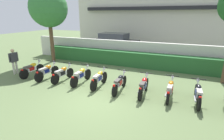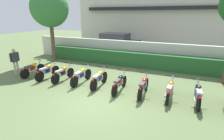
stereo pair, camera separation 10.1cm
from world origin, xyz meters
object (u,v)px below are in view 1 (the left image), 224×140
parked_car (115,43)px  motorcycle_in_row_6 (144,86)px  motorcycle_in_row_7 (170,89)px  motorcycle_in_row_4 (99,79)px  tree_near_inspector (48,8)px  motorcycle_in_row_3 (81,75)px  motorcycle_in_row_1 (47,71)px  motorcycle_in_row_5 (120,83)px  motorcycle_in_row_8 (198,94)px  motorcycle_in_row_0 (32,69)px  motorcycle_in_row_2 (63,73)px  inspector_person (14,59)px

parked_car → motorcycle_in_row_6: (4.98, -8.82, -0.48)m
motorcycle_in_row_7 → motorcycle_in_row_4: bearing=92.2°
tree_near_inspector → motorcycle_in_row_3: size_ratio=2.82×
motorcycle_in_row_1 → tree_near_inspector: bearing=37.2°
parked_car → motorcycle_in_row_1: parked_car is taller
motorcycle_in_row_5 → motorcycle_in_row_6: (1.19, 0.01, 0.01)m
motorcycle_in_row_8 → motorcycle_in_row_0: bearing=87.7°
parked_car → motorcycle_in_row_3: bearing=-77.5°
motorcycle_in_row_0 → motorcycle_in_row_3: (3.43, 0.15, 0.00)m
motorcycle_in_row_3 → parked_car: bearing=10.3°
motorcycle_in_row_3 → motorcycle_in_row_8: size_ratio=1.05×
tree_near_inspector → parked_car: bearing=58.5°
motorcycle_in_row_6 → motorcycle_in_row_7: motorcycle_in_row_6 is taller
motorcycle_in_row_0 → motorcycle_in_row_3: 3.43m
motorcycle_in_row_2 → motorcycle_in_row_8: size_ratio=0.98×
motorcycle_in_row_0 → motorcycle_in_row_6: bearing=-88.7°
tree_near_inspector → motorcycle_in_row_4: tree_near_inspector is taller
parked_car → motorcycle_in_row_2: (0.29, -8.75, -0.50)m
motorcycle_in_row_3 → motorcycle_in_row_5: motorcycle_in_row_3 is taller
motorcycle_in_row_5 → inspector_person: 7.08m
motorcycle_in_row_3 → inspector_person: size_ratio=1.22×
motorcycle_in_row_0 → motorcycle_in_row_8: motorcycle_in_row_8 is taller
motorcycle_in_row_1 → motorcycle_in_row_7: 6.93m
motorcycle_in_row_2 → motorcycle_in_row_7: (5.86, 0.07, -0.00)m
motorcycle_in_row_7 → tree_near_inspector: bearing=71.9°
motorcycle_in_row_8 → motorcycle_in_row_6: bearing=88.9°
motorcycle_in_row_4 → motorcycle_in_row_8: 4.67m
motorcycle_in_row_1 → motorcycle_in_row_5: 4.57m
parked_car → motorcycle_in_row_0: parked_car is taller
motorcycle_in_row_3 → motorcycle_in_row_8: 5.81m
motorcycle_in_row_1 → motorcycle_in_row_4: (3.39, 0.09, 0.01)m
motorcycle_in_row_1 → motorcycle_in_row_3: bearing=-84.8°
motorcycle_in_row_4 → parked_car: bearing=15.8°
parked_car → motorcycle_in_row_2: size_ratio=2.49×
parked_car → motorcycle_in_row_7: (6.16, -8.68, -0.50)m
motorcycle_in_row_2 → motorcycle_in_row_3: motorcycle_in_row_3 is taller
motorcycle_in_row_3 → motorcycle_in_row_7: size_ratio=1.05×
motorcycle_in_row_7 → motorcycle_in_row_1: bearing=92.5°
motorcycle_in_row_6 → parked_car: bearing=28.8°
motorcycle_in_row_1 → motorcycle_in_row_3: motorcycle_in_row_3 is taller
motorcycle_in_row_4 → motorcycle_in_row_5: bearing=-95.6°
parked_car → motorcycle_in_row_4: parked_car is taller
motorcycle_in_row_5 → motorcycle_in_row_1: bearing=89.3°
motorcycle_in_row_4 → tree_near_inspector: bearing=59.3°
tree_near_inspector → motorcycle_in_row_6: (8.25, -3.47, -3.62)m
motorcycle_in_row_4 → motorcycle_in_row_7: size_ratio=1.00×
parked_car → motorcycle_in_row_0: size_ratio=2.52×
motorcycle_in_row_7 → motorcycle_in_row_0: bearing=92.3°
motorcycle_in_row_0 → motorcycle_in_row_1: 1.17m
motorcycle_in_row_4 → motorcycle_in_row_5: (1.18, -0.10, -0.02)m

